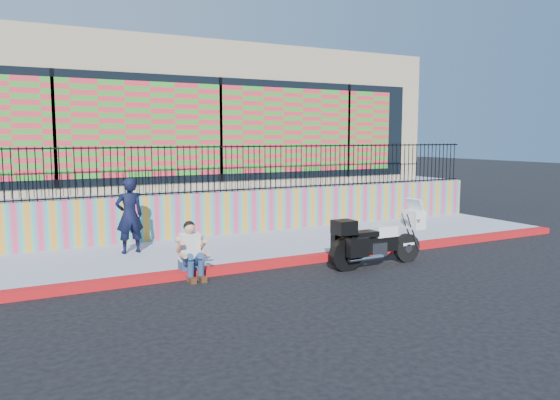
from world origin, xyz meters
TOP-DOWN VIEW (x-y plane):
  - ground at (0.00, 0.00)m, footprint 90.00×90.00m
  - red_curb at (0.00, 0.00)m, footprint 16.00×0.30m
  - sidewalk at (0.00, 1.65)m, footprint 16.00×3.00m
  - mural_wall at (0.00, 3.25)m, footprint 16.00×0.20m
  - metal_fence at (0.00, 3.25)m, footprint 15.80×0.04m
  - elevated_platform at (0.00, 8.35)m, footprint 16.00×10.00m
  - storefront_building at (0.00, 8.13)m, footprint 14.00×8.06m
  - police_motorcycle at (1.35, -0.94)m, footprint 2.19×0.72m
  - police_officer at (-2.97, 2.07)m, footprint 0.63×0.44m
  - seated_man at (-2.32, -0.12)m, footprint 0.54×0.71m

SIDE VIEW (x-z plane):
  - ground at x=0.00m, z-range 0.00..0.00m
  - red_curb at x=0.00m, z-range 0.00..0.15m
  - sidewalk at x=0.00m, z-range 0.00..0.15m
  - seated_man at x=-2.32m, z-range -0.08..0.98m
  - police_motorcycle at x=1.35m, z-range -0.11..1.25m
  - elevated_platform at x=0.00m, z-range 0.00..1.25m
  - mural_wall at x=0.00m, z-range 0.15..1.25m
  - police_officer at x=-2.97m, z-range 0.15..1.79m
  - metal_fence at x=0.00m, z-range 1.25..2.45m
  - storefront_building at x=0.00m, z-range 1.25..5.25m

